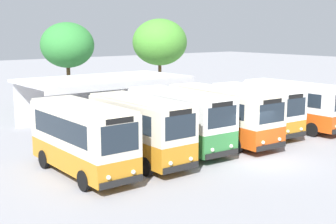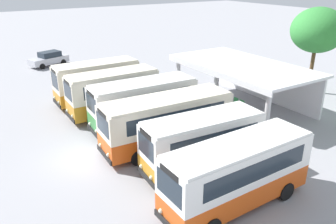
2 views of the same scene
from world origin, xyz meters
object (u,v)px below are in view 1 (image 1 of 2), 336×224
Objects in this scene: city_bus_second_in_row at (140,128)px; waiting_chair_second_from_end at (107,120)px; waiting_chair_end_by_column at (99,121)px; waiting_chair_fourth_seat at (125,118)px; city_bus_middle_cream at (179,118)px; city_bus_fourth_amber at (222,113)px; city_bus_far_end_green at (293,103)px; city_bus_fifth_blue at (256,108)px; city_bus_nearest_orange at (82,136)px; waiting_chair_middle_seat at (116,119)px.

city_bus_second_in_row is 9.32m from waiting_chair_second_from_end.
waiting_chair_fourth_seat is (2.08, -0.04, 0.00)m from waiting_chair_end_by_column.
city_bus_middle_cream is 8.00m from waiting_chair_fourth_seat.
city_bus_fourth_amber is at bearing -67.86° from waiting_chair_second_from_end.
city_bus_second_in_row reaches higher than city_bus_far_end_green.
waiting_chair_end_by_column is (-7.20, 7.81, -1.20)m from city_bus_fifth_blue.
city_bus_middle_cream is at bearing 177.23° from city_bus_fourth_amber.
city_bus_middle_cream is 7.97m from waiting_chair_second_from_end.
city_bus_nearest_orange is 10.86m from waiting_chair_second_from_end.
waiting_chair_middle_seat is at bearing -1.54° from waiting_chair_end_by_column.
waiting_chair_end_by_column is at bearing 178.46° from waiting_chair_middle_seat.
city_bus_second_in_row is 0.91× the size of city_bus_far_end_green.
waiting_chair_fourth_seat is at bearing -0.46° from waiting_chair_middle_seat.
city_bus_middle_cream reaches higher than waiting_chair_end_by_column.
city_bus_middle_cream is 0.90× the size of city_bus_fourth_amber.
waiting_chair_end_by_column is (2.52, 8.61, -1.31)m from city_bus_second_in_row.
city_bus_fifth_blue is at bearing -53.25° from waiting_chair_middle_seat.
waiting_chair_middle_seat is (0.69, -0.08, 0.00)m from waiting_chair_second_from_end.
city_bus_nearest_orange is 10.43m from waiting_chair_end_by_column.
city_bus_fifth_blue is 7.87× the size of waiting_chair_fourth_seat.
city_bus_far_end_green is at bearing -9.64° from city_bus_fifth_blue.
city_bus_middle_cream is 7.96m from waiting_chair_end_by_column.
city_bus_middle_cream is 8.56× the size of waiting_chair_second_from_end.
city_bus_fifth_blue reaches higher than waiting_chair_end_by_column.
city_bus_fourth_amber is (9.71, 0.62, -0.06)m from city_bus_nearest_orange.
city_bus_fourth_amber is 9.00m from waiting_chair_end_by_column.
city_bus_nearest_orange is at bearing -126.72° from waiting_chair_second_from_end.
waiting_chair_middle_seat is 1.00× the size of waiting_chair_fourth_seat.
waiting_chair_middle_seat is at bearing 50.17° from city_bus_nearest_orange.
city_bus_nearest_orange is 0.92× the size of city_bus_far_end_green.
city_bus_second_in_row is at bearing -106.29° from waiting_chair_end_by_column.
city_bus_far_end_green is 13.43m from waiting_chair_end_by_column.
city_bus_middle_cream is at bearing -179.91° from city_bus_fifth_blue.
city_bus_nearest_orange is at bearing -173.16° from city_bus_middle_cream.
city_bus_second_in_row is (3.24, -0.01, -0.01)m from city_bus_nearest_orange.
city_bus_nearest_orange is 7.95× the size of waiting_chair_second_from_end.
city_bus_fifth_blue is (9.71, 0.80, -0.11)m from city_bus_second_in_row.
city_bus_fourth_amber is at bearing 5.58° from city_bus_second_in_row.
city_bus_far_end_green is 12.93m from waiting_chair_second_from_end.
waiting_chair_end_by_column is at bearing 178.82° from waiting_chair_fourth_seat.
waiting_chair_second_from_end is at bearing 53.28° from city_bus_nearest_orange.
waiting_chair_fourth_seat is at bearing 47.52° from city_bus_nearest_orange.
waiting_chair_end_by_column is 2.08m from waiting_chair_fourth_seat.
city_bus_far_end_green is (6.48, -0.38, -0.02)m from city_bus_fourth_amber.
city_bus_middle_cream is 1.09× the size of city_bus_fifth_blue.
waiting_chair_end_by_column is (-0.72, 7.82, -1.30)m from city_bus_middle_cream.
city_bus_middle_cream is at bearing 13.70° from city_bus_second_in_row.
city_bus_middle_cream reaches higher than waiting_chair_fourth_seat.
waiting_chair_end_by_column is at bearing 132.64° from city_bus_fifth_blue.
city_bus_fourth_amber reaches higher than waiting_chair_second_from_end.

